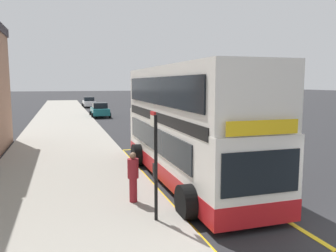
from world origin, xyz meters
TOP-DOWN VIEW (x-y plane):
  - ground_plane at (0.00, 32.00)m, footprint 260.00×260.00m
  - pavement_near at (-7.00, 32.00)m, footprint 6.00×76.00m
  - double_decker_bus at (-2.46, 6.65)m, footprint 3.21×10.27m
  - bus_bay_markings at (-2.58, 6.73)m, footprint 2.83×13.23m
  - bus_stop_sign at (-4.76, 2.98)m, footprint 0.09×0.51m
  - parked_car_white_kerbside at (-3.04, 48.79)m, footprint 2.09×4.20m
  - parked_car_teal_ahead at (-3.07, 32.70)m, footprint 2.09×4.20m
  - pedestrian_waiting_near_sign at (-5.05, 4.47)m, footprint 0.34×0.34m

SIDE VIEW (x-z plane):
  - ground_plane at x=0.00m, z-range 0.00..0.00m
  - bus_bay_markings at x=-2.58m, z-range 0.00..0.01m
  - pavement_near at x=-7.00m, z-range 0.00..0.14m
  - parked_car_white_kerbside at x=-3.04m, z-range -0.01..1.61m
  - parked_car_teal_ahead at x=-3.07m, z-range -0.01..1.61m
  - pedestrian_waiting_near_sign at x=-5.05m, z-range 0.20..1.75m
  - bus_stop_sign at x=-4.76m, z-range 0.37..3.27m
  - double_decker_bus at x=-2.46m, z-range -0.14..4.26m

